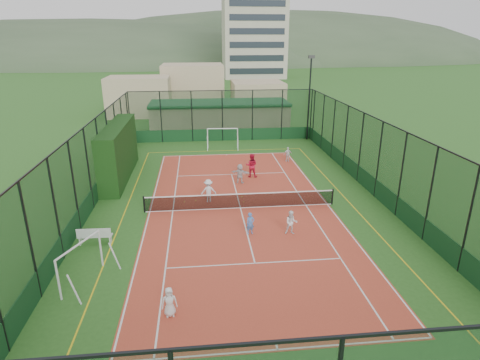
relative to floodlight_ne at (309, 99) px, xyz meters
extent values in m
plane|color=#2B5C1F|center=(-8.60, -16.60, -4.12)|extent=(300.00, 300.00, 0.00)
cube|color=#AA3925|center=(-8.60, -16.60, -4.12)|extent=(11.17, 23.97, 0.01)
cube|color=beige|center=(3.40, 65.40, 10.88)|extent=(15.00, 12.00, 30.00)
cube|color=black|center=(-16.90, -9.87, -2.15)|extent=(1.35, 9.01, 3.94)
imported|color=white|center=(-12.31, -26.30, -3.52)|extent=(0.62, 0.45, 1.19)
imported|color=#477ECA|center=(-8.44, -20.03, -3.51)|extent=(0.50, 0.39, 1.21)
imported|color=white|center=(-6.28, -20.27, -3.46)|extent=(0.70, 0.57, 1.32)
imported|color=silver|center=(-10.51, -15.40, -3.36)|extent=(1.00, 0.62, 1.50)
imported|color=white|center=(-3.62, -7.36, -3.49)|extent=(0.76, 0.38, 1.24)
imported|color=silver|center=(-8.16, -12.14, -3.41)|extent=(1.38, 0.80, 1.42)
imported|color=red|center=(-7.17, -10.90, -3.22)|extent=(0.99, 0.84, 1.78)
sphere|color=#CCE033|center=(-8.31, -14.87, -4.08)|extent=(0.07, 0.07, 0.07)
sphere|color=#CCE033|center=(-12.05, -15.33, -4.08)|extent=(0.07, 0.07, 0.07)
sphere|color=#CCE033|center=(-11.34, -15.20, -4.08)|extent=(0.07, 0.07, 0.07)
sphere|color=#CCE033|center=(-8.30, -15.72, -4.08)|extent=(0.07, 0.07, 0.07)
sphere|color=#CCE033|center=(-10.65, -14.49, -4.08)|extent=(0.07, 0.07, 0.07)
camera|label=1|loc=(-10.99, -39.06, 5.85)|focal=30.00mm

